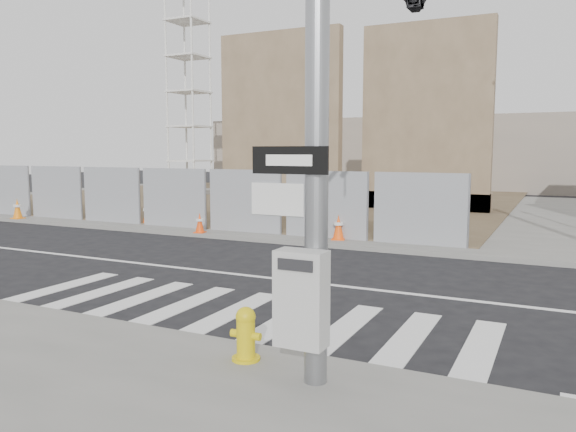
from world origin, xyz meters
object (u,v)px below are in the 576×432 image
at_px(traffic_cone_a, 17,209).
at_px(traffic_cone_d, 338,227).
at_px(signal_pole, 391,10).
at_px(crane_tower, 188,41).
at_px(fire_hydrant, 246,334).
at_px(traffic_cone_b, 147,213).
at_px(traffic_cone_c, 200,223).

distance_m(traffic_cone_a, traffic_cone_d, 12.92).
bearing_deg(signal_pole, traffic_cone_d, 116.41).
bearing_deg(crane_tower, traffic_cone_d, -40.80).
bearing_deg(signal_pole, fire_hydrant, -112.39).
distance_m(crane_tower, traffic_cone_b, 15.95).
bearing_deg(traffic_cone_c, traffic_cone_a, 180.00).
relative_size(traffic_cone_a, traffic_cone_d, 1.05).
bearing_deg(traffic_cone_c, fire_hydrant, -52.06).
distance_m(fire_hydrant, traffic_cone_d, 9.73).
bearing_deg(traffic_cone_b, traffic_cone_c, -19.08).
xyz_separation_m(signal_pole, crane_tower, (-17.49, 19.05, 4.24)).
bearing_deg(signal_pole, traffic_cone_b, 146.13).
bearing_deg(crane_tower, traffic_cone_c, -53.08).
bearing_deg(traffic_cone_a, traffic_cone_d, 2.84).
height_order(traffic_cone_a, traffic_cone_d, traffic_cone_a).
bearing_deg(traffic_cone_d, traffic_cone_c, -171.83).
distance_m(signal_pole, crane_tower, 26.21).
height_order(signal_pole, traffic_cone_b, signal_pole).
relative_size(traffic_cone_a, traffic_cone_b, 0.98).
distance_m(traffic_cone_c, traffic_cone_d, 4.51).
distance_m(signal_pole, traffic_cone_b, 13.77).
relative_size(fire_hydrant, traffic_cone_b, 0.87).
bearing_deg(fire_hydrant, crane_tower, 122.57).
distance_m(fire_hydrant, traffic_cone_c, 11.15).
distance_m(fire_hydrant, traffic_cone_b, 13.90).
bearing_deg(fire_hydrant, traffic_cone_d, 99.45).
xyz_separation_m(fire_hydrant, traffic_cone_d, (-2.39, 9.43, 0.02)).
bearing_deg(signal_pole, traffic_cone_c, 141.55).
xyz_separation_m(crane_tower, fire_hydrant, (16.45, -21.57, -8.57)).
bearing_deg(fire_hydrant, traffic_cone_a, 145.35).
bearing_deg(traffic_cone_b, signal_pole, -33.87).
height_order(fire_hydrant, traffic_cone_d, traffic_cone_d).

